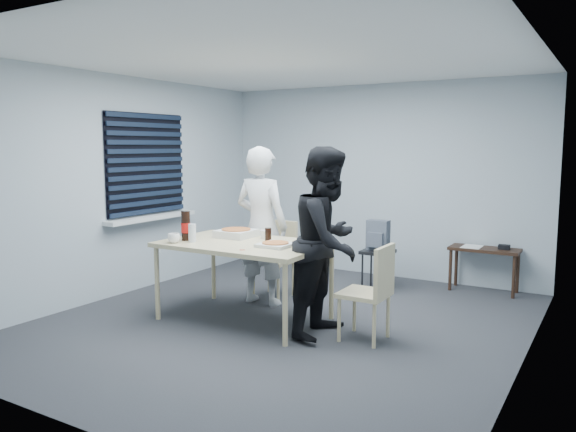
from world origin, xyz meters
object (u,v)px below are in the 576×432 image
Objects in this scene: person_black at (328,242)px; backpack at (378,236)px; chair_right at (373,286)px; mug_a at (174,238)px; side_table at (484,254)px; soda_bottle at (186,226)px; dining_table at (244,248)px; stool at (378,259)px; chair_far at (277,253)px; mug_b at (264,234)px; person_white at (261,226)px.

person_black is 1.77m from backpack.
mug_a is at bearing -167.08° from chair_right.
side_table is at bearing 48.46° from mug_a.
soda_bottle is at bearing -133.49° from side_table.
mug_a is at bearing -146.13° from dining_table.
backpack is at bearing -90.00° from stool.
dining_table is 0.65m from soda_bottle.
backpack is 2.41m from soda_bottle.
chair_right is at bearing -102.06° from side_table.
stool is 2.60m from mug_a.
chair_right reaches higher than dining_table.
backpack is (0.94, 0.82, 0.17)m from chair_far.
mug_a is (-1.97, -0.45, 0.34)m from chair_right.
dining_table is at bearing 92.25° from person_black.
stool is 1.35× the size of backpack.
backpack is at bearing 65.64° from mug_b.
side_table is at bearing 46.51° from soda_bottle.
chair_far is 1.83m from chair_right.
soda_bottle reaches higher than dining_table.
dining_table is at bearing 33.87° from mug_a.
stool is at bearing 65.80° from mug_b.
person_white is at bearing -149.43° from backpack.
mug_a reaches higher than mug_b.
chair_far is 1.45m from mug_a.
dining_table is 13.40× the size of mug_a.
dining_table is 2.02× the size of side_table.
mug_a is at bearing -143.34° from backpack.
mug_a is 0.94m from mug_b.
dining_table is 0.31m from mug_b.
person_black reaches higher than dining_table.
dining_table is 3.05m from side_table.
chair_right is at bearing 7.75° from soda_bottle.
person_white is 2.77m from side_table.
side_table is (2.06, 1.80, -0.42)m from person_white.
chair_far is 2.39× the size of backpack.
chair_right is 1.78× the size of stool.
chair_far is 7.24× the size of mug_a.
chair_far is at bearing 71.95° from soda_bottle.
dining_table is 1.93m from backpack.
person_black reaches higher than backpack.
mug_b is at bearing 78.99° from dining_table.
mug_a reaches higher than chair_far.
soda_bottle is (-0.41, -0.80, 0.06)m from person_white.
chair_far is (-0.20, 0.96, -0.23)m from dining_table.
mug_a is 0.21m from soda_bottle.
dining_table is 0.93× the size of person_white.
mug_a reaches higher than dining_table.
chair_right reaches higher than stool.
chair_far is at bearing -86.18° from person_white.
dining_table is 0.94m from person_black.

